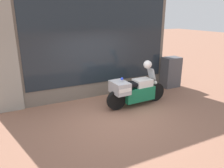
% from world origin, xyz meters
% --- Properties ---
extents(ground_plane, '(60.00, 60.00, 0.00)m').
position_xyz_m(ground_plane, '(0.00, 0.00, 0.00)').
color(ground_plane, '#8E604C').
extents(shop_building, '(6.50, 0.55, 4.07)m').
position_xyz_m(shop_building, '(-0.42, 2.00, 2.04)').
color(shop_building, '#6B6056').
rests_on(shop_building, ground).
extents(window_display, '(5.15, 0.30, 1.90)m').
position_xyz_m(window_display, '(0.38, 2.03, 0.46)').
color(window_display, slate).
rests_on(window_display, ground).
extents(paramedic_motorcycle, '(2.28, 0.72, 1.24)m').
position_xyz_m(paramedic_motorcycle, '(1.04, 0.43, 0.54)').
color(paramedic_motorcycle, black).
rests_on(paramedic_motorcycle, ground).
extents(utility_cabinet, '(0.73, 0.54, 1.28)m').
position_xyz_m(utility_cabinet, '(3.53, 1.50, 0.64)').
color(utility_cabinet, '#4C4C51').
rests_on(utility_cabinet, ground).
extents(white_helmet, '(0.28, 0.28, 0.28)m').
position_xyz_m(white_helmet, '(1.56, 0.46, 1.38)').
color(white_helmet, white).
rests_on(white_helmet, paramedic_motorcycle).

